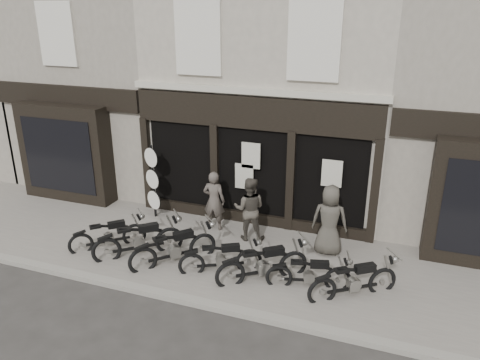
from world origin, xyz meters
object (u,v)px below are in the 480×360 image
(motorcycle_4, at_px, (263,267))
(man_centre, at_px, (249,209))
(motorcycle_5, at_px, (309,276))
(advert_sign_post, at_px, (153,185))
(motorcycle_0, at_px, (109,237))
(man_right, at_px, (330,220))
(motorcycle_1, at_px, (140,243))
(motorcycle_2, at_px, (175,251))
(motorcycle_6, at_px, (354,284))
(motorcycle_3, at_px, (222,261))
(man_left, at_px, (214,201))

(motorcycle_4, distance_m, man_centre, 2.16)
(motorcycle_5, height_order, advert_sign_post, advert_sign_post)
(motorcycle_5, xyz_separation_m, advert_sign_post, (-5.27, 2.12, 0.79))
(motorcycle_0, xyz_separation_m, man_right, (5.59, 1.68, 0.67))
(man_centre, distance_m, advert_sign_post, 3.22)
(motorcycle_1, relative_size, motorcycle_2, 1.03)
(man_right, bearing_deg, motorcycle_6, 113.40)
(motorcycle_3, distance_m, motorcycle_6, 3.17)
(motorcycle_6, bearing_deg, motorcycle_0, 143.72)
(motorcycle_0, height_order, motorcycle_3, motorcycle_0)
(man_centre, height_order, man_right, man_right)
(motorcycle_1, distance_m, motorcycle_3, 2.30)
(motorcycle_4, bearing_deg, advert_sign_post, 114.82)
(motorcycle_5, bearing_deg, motorcycle_0, 164.17)
(man_right, height_order, advert_sign_post, advert_sign_post)
(man_centre, bearing_deg, motorcycle_5, 128.95)
(advert_sign_post, bearing_deg, motorcycle_2, -28.01)
(motorcycle_5, bearing_deg, motorcycle_3, 166.30)
(motorcycle_3, bearing_deg, motorcycle_6, -27.33)
(advert_sign_post, bearing_deg, motorcycle_3, -12.83)
(man_right, distance_m, advert_sign_post, 5.40)
(motorcycle_0, distance_m, motorcycle_5, 5.46)
(motorcycle_5, bearing_deg, man_right, 70.32)
(motorcycle_3, xyz_separation_m, motorcycle_5, (2.16, 0.07, -0.02))
(motorcycle_2, bearing_deg, motorcycle_6, -46.46)
(motorcycle_6, relative_size, man_right, 1.01)
(motorcycle_1, bearing_deg, motorcycle_2, -43.35)
(man_right, bearing_deg, man_left, -8.81)
(motorcycle_0, xyz_separation_m, advert_sign_post, (0.20, 2.10, 0.77))
(man_left, relative_size, man_right, 0.93)
(motorcycle_6, xyz_separation_m, man_centre, (-3.09, 1.77, 0.60))
(motorcycle_1, xyz_separation_m, motorcycle_2, (1.04, -0.04, -0.01))
(motorcycle_3, height_order, man_centre, man_centre)
(motorcycle_2, height_order, man_left, man_left)
(motorcycle_6, xyz_separation_m, advert_sign_post, (-6.28, 2.14, 0.75))
(motorcycle_5, bearing_deg, motorcycle_2, 166.09)
(man_left, height_order, man_centre, man_centre)
(man_centre, bearing_deg, motorcycle_0, 16.26)
(motorcycle_2, height_order, motorcycle_6, motorcycle_2)
(man_left, relative_size, man_centre, 0.98)
(motorcycle_1, bearing_deg, motorcycle_5, -40.37)
(motorcycle_1, height_order, motorcycle_2, motorcycle_1)
(motorcycle_2, relative_size, man_right, 1.00)
(motorcycle_1, distance_m, advert_sign_post, 2.43)
(motorcycle_1, height_order, motorcycle_6, motorcycle_1)
(man_left, distance_m, man_right, 3.36)
(motorcycle_0, bearing_deg, man_centre, -16.67)
(motorcycle_3, xyz_separation_m, motorcycle_4, (1.07, -0.01, 0.05))
(motorcycle_3, distance_m, motorcycle_4, 1.07)
(motorcycle_1, height_order, motorcycle_3, motorcycle_1)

